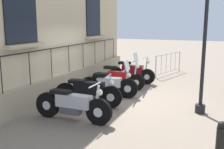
{
  "coord_description": "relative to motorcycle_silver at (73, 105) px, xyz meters",
  "views": [
    {
      "loc": [
        3.19,
        -8.17,
        2.55
      ],
      "look_at": [
        -0.14,
        0.0,
        0.8
      ],
      "focal_mm": 42.92,
      "sensor_mm": 36.0,
      "label": 1
    }
  ],
  "objects": [
    {
      "name": "ground_plane",
      "position": [
        0.26,
        2.41,
        -0.43
      ],
      "size": [
        60.0,
        60.0,
        0.0
      ],
      "primitive_type": "plane",
      "color": "gray"
    },
    {
      "name": "building_facade",
      "position": [
        -1.94,
        2.41,
        2.76
      ],
      "size": [
        0.82,
        10.14,
        6.61
      ],
      "color": "#C6B28E",
      "rests_on": "ground_plane"
    },
    {
      "name": "motorcycle_silver",
      "position": [
        0.0,
        0.0,
        0.0
      ],
      "size": [
        2.2,
        0.64,
        1.04
      ],
      "color": "black",
      "rests_on": "ground_plane"
    },
    {
      "name": "motorcycle_black",
      "position": [
        -0.21,
        1.27,
        0.02
      ],
      "size": [
        2.15,
        0.66,
        0.98
      ],
      "color": "black",
      "rests_on": "ground_plane"
    },
    {
      "name": "motorcycle_white",
      "position": [
        0.0,
        2.43,
        0.01
      ],
      "size": [
        2.03,
        0.72,
        1.3
      ],
      "color": "black",
      "rests_on": "ground_plane"
    },
    {
      "name": "motorcycle_red",
      "position": [
        -0.09,
        3.57,
        0.02
      ],
      "size": [
        2.11,
        0.6,
        1.43
      ],
      "color": "black",
      "rests_on": "ground_plane"
    },
    {
      "name": "motorcycle_maroon",
      "position": [
        0.06,
        4.75,
        0.01
      ],
      "size": [
        2.0,
        0.72,
        1.14
      ],
      "color": "black",
      "rests_on": "ground_plane"
    },
    {
      "name": "lamppost",
      "position": [
        3.03,
        1.9,
        2.66
      ],
      "size": [
        0.4,
        1.1,
        4.09
      ],
      "color": "black",
      "rests_on": "ground_plane"
    },
    {
      "name": "crowd_barrier",
      "position": [
        1.15,
        7.16,
        0.14
      ],
      "size": [
        0.77,
        2.32,
        1.05
      ],
      "color": "#B7B7BF",
      "rests_on": "ground_plane"
    },
    {
      "name": "bollard",
      "position": [
        3.57,
        -1.21,
        0.04
      ],
      "size": [
        0.16,
        0.16,
        0.93
      ],
      "color": "black",
      "rests_on": "ground_plane"
    }
  ]
}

